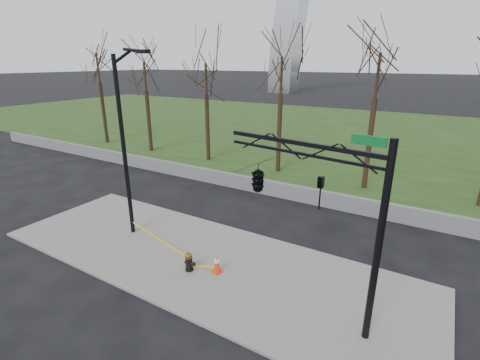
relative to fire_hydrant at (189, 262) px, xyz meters
The scene contains 10 objects.
ground 1.05m from the fire_hydrant, 102.94° to the left, with size 500.00×500.00×0.00m, color black.
sidewalk 1.03m from the fire_hydrant, 102.94° to the left, with size 18.00×6.00×0.10m, color slate.
grass_strip 30.92m from the fire_hydrant, 90.39° to the left, with size 120.00×40.00×0.06m, color #223914.
guardrail 8.92m from the fire_hydrant, 91.35° to the left, with size 60.00×0.30×0.90m, color #59595B.
tree_row 14.70m from the fire_hydrant, 113.62° to the left, with size 35.12×4.00×9.27m.
fire_hydrant is the anchor object (origin of this frame).
traffic_cone 1.07m from the fire_hydrant, 25.17° to the left, with size 0.42×0.42×0.67m.
street_light 5.97m from the fire_hydrant, 165.08° to the left, with size 2.38×0.54×8.21m.
traffic_signal_mast 5.00m from the fire_hydrant, ahead, with size 5.05×2.54×6.00m.
caution_tape 1.71m from the fire_hydrant, 163.20° to the left, with size 5.27×1.12×0.41m.
Camera 1 is at (7.73, -9.66, 7.72)m, focal length 25.73 mm.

